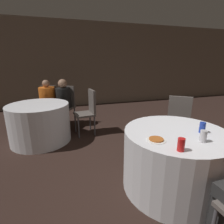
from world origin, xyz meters
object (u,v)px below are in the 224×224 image
table_near (174,159)px  person_orange_shirt (47,103)px  chair_near_northeast (178,119)px  pizza_plate_near (156,139)px  table_far (40,123)px  chair_far_east (89,108)px  chair_far_north (49,102)px  soda_can_silver (203,136)px  soda_can_blue (202,128)px  person_black_shirt (62,103)px  chair_far_northeast (66,102)px  soda_can_red (181,145)px

table_near → person_orange_shirt: size_ratio=1.10×
chair_near_northeast → pizza_plate_near: size_ratio=4.74×
table_far → chair_far_east: (0.98, 0.10, 0.19)m
chair_near_northeast → person_orange_shirt: size_ratio=0.86×
pizza_plate_near → chair_far_east: bearing=99.0°
table_near → person_orange_shirt: 3.13m
chair_far_north → soda_can_silver: (1.60, -3.19, 0.24)m
chair_near_northeast → person_orange_shirt: bearing=-1.6°
pizza_plate_near → soda_can_blue: 0.61m
chair_far_north → soda_can_silver: chair_far_north is taller
person_black_shirt → chair_far_northeast: bearing=-90.0°
chair_near_northeast → chair_far_north: (-2.18, 2.08, 0.00)m
chair_near_northeast → soda_can_blue: (-0.41, -0.91, 0.24)m
person_black_shirt → soda_can_red: size_ratio=9.30×
table_near → soda_can_blue: size_ratio=10.02×
person_black_shirt → soda_can_blue: (1.46, -2.69, 0.23)m
table_near → person_black_shirt: 2.85m
chair_far_east → pizza_plate_near: chair_far_east is taller
person_black_shirt → soda_can_blue: bearing=153.0°
chair_far_north → pizza_plate_near: 3.24m
table_near → chair_far_north: (-1.53, 2.88, 0.19)m
chair_near_northeast → person_black_shirt: bearing=-4.2°
chair_far_northeast → chair_near_northeast: bearing=167.2°
person_black_shirt → soda_can_blue: person_black_shirt is taller
table_far → soda_can_red: size_ratio=9.32×
person_orange_shirt → soda_can_blue: (1.80, -2.83, 0.23)m
chair_near_northeast → chair_far_north: bearing=-4.2°
chair_near_northeast → chair_far_north: size_ratio=1.00×
soda_can_blue → table_far: bearing=133.6°
chair_near_northeast → pizza_plate_near: chair_near_northeast is taller
table_near → person_orange_shirt: (-1.55, 2.71, 0.20)m
table_near → chair_far_east: size_ratio=1.28×
table_far → person_orange_shirt: (0.12, 0.81, 0.20)m
person_orange_shirt → soda_can_blue: 3.36m
table_far → chair_far_east: size_ratio=1.19×
soda_can_blue → chair_far_northeast: bearing=115.7°
chair_far_east → chair_far_northeast: bearing=24.8°
chair_far_northeast → soda_can_red: size_ratio=7.83×
table_near → soda_can_blue: 0.51m
table_near → chair_far_north: 3.26m
chair_far_north → soda_can_silver: size_ratio=7.83×
table_far → chair_far_northeast: 1.00m
table_far → soda_can_silver: 2.85m
soda_can_red → chair_far_east: bearing=100.2°
soda_can_blue → soda_can_silver: bearing=-131.8°
chair_far_east → chair_far_north: same height
table_near → soda_can_red: 0.64m
chair_far_north → person_orange_shirt: size_ratio=0.86×
chair_near_northeast → chair_far_northeast: size_ratio=1.00×
pizza_plate_near → chair_far_north: bearing=111.2°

